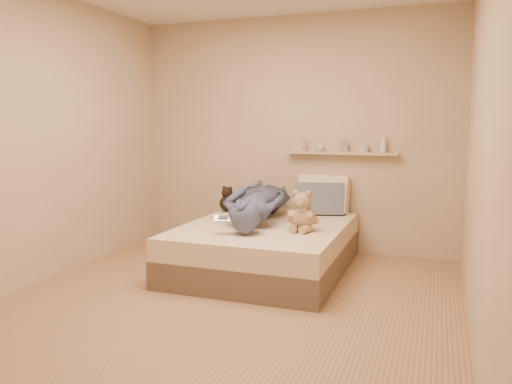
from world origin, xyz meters
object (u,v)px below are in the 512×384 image
at_px(pillow_cream, 323,194).
at_px(game_console, 223,218).
at_px(bed, 266,247).
at_px(teddy_bear, 302,214).
at_px(dark_plush, 228,201).
at_px(wall_shelf, 341,153).
at_px(pillow_grey, 319,199).
at_px(person, 258,201).

bearing_deg(pillow_cream, game_console, -112.57).
height_order(bed, teddy_bear, teddy_bear).
bearing_deg(dark_plush, wall_shelf, 18.02).
xyz_separation_m(bed, teddy_bear, (0.41, -0.18, 0.38)).
bearing_deg(pillow_cream, pillow_grey, -93.97).
height_order(person, wall_shelf, wall_shelf).
bearing_deg(pillow_grey, wall_shelf, 49.92).
bearing_deg(pillow_cream, person, -129.03).
height_order(pillow_cream, person, pillow_cream).
xyz_separation_m(pillow_grey, wall_shelf, (0.18, 0.22, 0.48)).
distance_m(pillow_cream, pillow_grey, 0.14).
distance_m(bed, pillow_cream, 1.01).
bearing_deg(wall_shelf, person, -133.92).
bearing_deg(person, teddy_bear, 137.73).
height_order(game_console, teddy_bear, teddy_bear).
bearing_deg(person, pillow_grey, -144.73).
xyz_separation_m(game_console, pillow_grey, (0.57, 1.25, 0.03)).
height_order(teddy_bear, pillow_grey, teddy_bear).
xyz_separation_m(pillow_cream, wall_shelf, (0.17, 0.08, 0.45)).
distance_m(game_console, teddy_bear, 0.72).
height_order(bed, pillow_cream, pillow_cream).
bearing_deg(pillow_cream, bed, -114.34).
xyz_separation_m(teddy_bear, person, (-0.55, 0.36, 0.04)).
xyz_separation_m(game_console, pillow_cream, (0.58, 1.39, 0.06)).
bearing_deg(teddy_bear, dark_plush, 145.85).
xyz_separation_m(dark_plush, pillow_cream, (1.00, 0.30, 0.08)).
bearing_deg(person, bed, 119.69).
distance_m(dark_plush, pillow_cream, 1.05).
distance_m(bed, wall_shelf, 1.38).
xyz_separation_m(game_console, wall_shelf, (0.75, 1.47, 0.51)).
relative_size(dark_plush, wall_shelf, 0.24).
distance_m(teddy_bear, pillow_cream, 1.01).
distance_m(person, wall_shelf, 1.10).
distance_m(game_console, pillow_cream, 1.51).
relative_size(bed, dark_plush, 6.66).
xyz_separation_m(person, wall_shelf, (0.70, 0.73, 0.45)).
xyz_separation_m(bed, pillow_grey, (0.37, 0.69, 0.40)).
bearing_deg(person, wall_shelf, -143.21).
height_order(teddy_bear, pillow_cream, pillow_cream).
bearing_deg(pillow_grey, pillow_cream, 86.03).
bearing_deg(dark_plush, bed, -39.89).
relative_size(game_console, person, 0.11).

